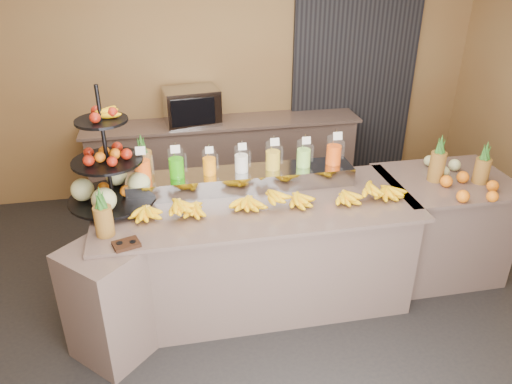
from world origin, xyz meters
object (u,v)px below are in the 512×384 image
object	(u,v)px
banana_heap	(273,197)
fruit_stand	(116,176)
pitcher_tray	(242,180)
condiment_caddy	(126,244)
oven_warmer	(192,106)
right_fruit_pile	(463,178)

from	to	relation	value
banana_heap	fruit_stand	world-z (taller)	fruit_stand
pitcher_tray	banana_heap	size ratio (longest dim) A/B	0.86
pitcher_tray	condiment_caddy	world-z (taller)	pitcher_tray
banana_heap	pitcher_tray	bearing A→B (deg)	118.13
pitcher_tray	fruit_stand	size ratio (longest dim) A/B	1.96
condiment_caddy	oven_warmer	world-z (taller)	oven_warmer
fruit_stand	pitcher_tray	bearing A→B (deg)	7.47
oven_warmer	banana_heap	bearing A→B (deg)	-84.14
banana_heap	right_fruit_pile	size ratio (longest dim) A/B	4.44
banana_heap	right_fruit_pile	distance (m)	1.61
banana_heap	condiment_caddy	bearing A→B (deg)	-161.86
fruit_stand	oven_warmer	xyz separation A→B (m)	(0.71, 1.76, -0.04)
pitcher_tray	right_fruit_pile	xyz separation A→B (m)	(1.79, -0.34, 0.01)
pitcher_tray	fruit_stand	world-z (taller)	fruit_stand
right_fruit_pile	oven_warmer	bearing A→B (deg)	135.80
condiment_caddy	fruit_stand	bearing A→B (deg)	96.55
fruit_stand	oven_warmer	size ratio (longest dim) A/B	1.62
banana_heap	fruit_stand	xyz separation A→B (m)	(-1.16, 0.26, 0.17)
banana_heap	condiment_caddy	xyz separation A→B (m)	(-1.09, -0.36, -0.06)
fruit_stand	condiment_caddy	distance (m)	0.66
fruit_stand	condiment_caddy	bearing A→B (deg)	-81.11
banana_heap	condiment_caddy	world-z (taller)	banana_heap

